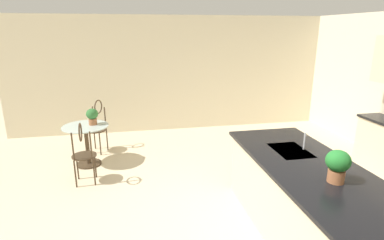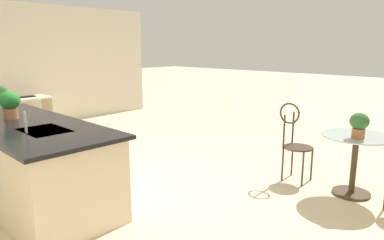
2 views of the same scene
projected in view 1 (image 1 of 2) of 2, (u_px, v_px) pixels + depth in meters
name	position (u px, v px, depth m)	size (l,w,h in m)	color
ground_plane	(229.00, 234.00, 3.69)	(40.00, 40.00, 0.00)	beige
wall_left_window	(177.00, 74.00, 7.33)	(0.12, 7.80, 2.70)	beige
kitchen_island	(311.00, 206.00, 3.44)	(2.80, 1.06, 0.92)	beige
bistro_table	(87.00, 141.00, 5.48)	(0.80, 0.80, 0.74)	#3D2D1E
chair_near_window	(97.00, 124.00, 6.09)	(0.52, 0.50, 1.04)	#3D2D1E
chair_by_island	(83.00, 150.00, 4.74)	(0.49, 0.40, 1.04)	#3D2D1E
sink_faucet	(305.00, 141.00, 3.83)	(0.02, 0.02, 0.22)	#B2B5BA
potted_plant_on_table	(92.00, 116.00, 5.43)	(0.21, 0.21, 0.29)	#9E603D
potted_plant_counter_near	(338.00, 164.00, 2.98)	(0.24, 0.24, 0.33)	#9E603D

